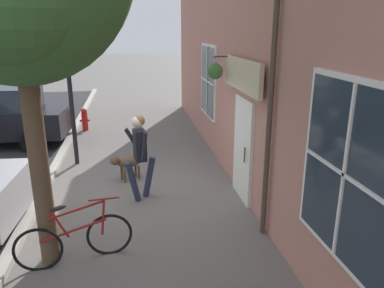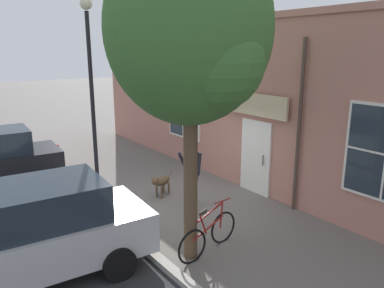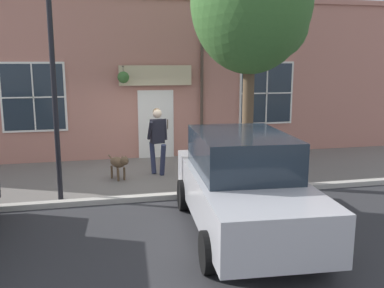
{
  "view_description": "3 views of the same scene",
  "coord_description": "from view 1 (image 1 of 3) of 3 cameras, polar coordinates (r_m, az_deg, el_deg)",
  "views": [
    {
      "loc": [
        0.03,
        7.4,
        3.43
      ],
      "look_at": [
        -1.3,
        -0.67,
        0.85
      ],
      "focal_mm": 35.0,
      "sensor_mm": 36.0,
      "label": 1
    },
    {
      "loc": [
        5.29,
        7.62,
        4.01
      ],
      "look_at": [
        -1.07,
        -1.09,
        1.28
      ],
      "focal_mm": 35.0,
      "sensor_mm": 36.0,
      "label": 2
    },
    {
      "loc": [
        10.89,
        -1.32,
        3.0
      ],
      "look_at": [
        0.14,
        1.09,
        0.84
      ],
      "focal_mm": 40.0,
      "sensor_mm": 36.0,
      "label": 3
    }
  ],
  "objects": [
    {
      "name": "street_lamp",
      "position": [
        9.68,
        -18.94,
        16.56
      ],
      "size": [
        0.32,
        0.32,
        5.31
      ],
      "color": "black",
      "rests_on": "ground_plane"
    },
    {
      "name": "dog_on_leash",
      "position": [
        8.75,
        -9.86,
        -2.74
      ],
      "size": [
        0.93,
        0.51,
        0.68
      ],
      "color": "brown",
      "rests_on": "ground_plane"
    },
    {
      "name": "fire_hydrant",
      "position": [
        13.39,
        -16.04,
        3.68
      ],
      "size": [
        0.34,
        0.2,
        0.77
      ],
      "color": "red",
      "rests_on": "ground_plane"
    },
    {
      "name": "leaning_bicycle",
      "position": [
        6.05,
        -17.4,
        -13.67
      ],
      "size": [
        1.71,
        0.37,
        1.0
      ],
      "color": "black",
      "rests_on": "ground_plane"
    },
    {
      "name": "ground_plane",
      "position": [
        8.16,
        -8.35,
        -7.59
      ],
      "size": [
        90.0,
        90.0,
        0.0
      ],
      "primitive_type": "plane",
      "color": "#66605B"
    },
    {
      "name": "storefront_facade",
      "position": [
        7.81,
        8.52,
        10.2
      ],
      "size": [
        0.95,
        18.0,
        4.93
      ],
      "color": "#B27566",
      "rests_on": "ground_plane"
    },
    {
      "name": "pedestrian_walking",
      "position": [
        7.56,
        -7.96,
        -0.78
      ],
      "size": [
        0.65,
        0.55,
        1.78
      ],
      "color": "#282D47",
      "rests_on": "ground_plane"
    }
  ]
}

